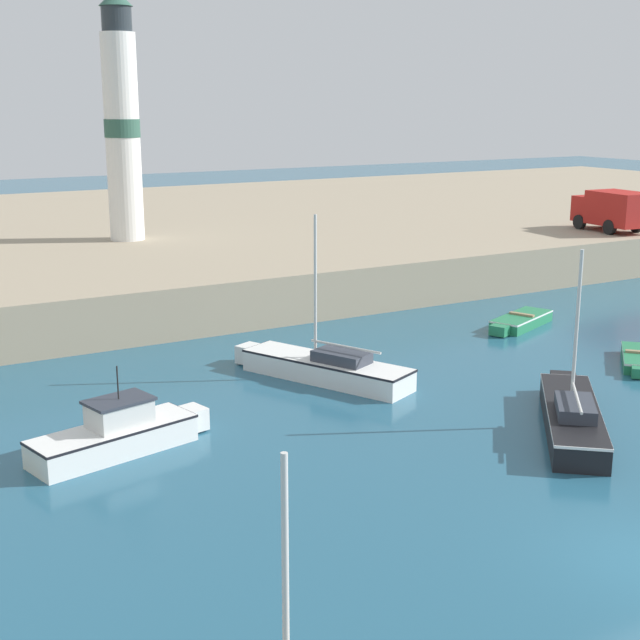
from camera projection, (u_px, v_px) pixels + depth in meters
name	position (u px, v px, depth m)	size (l,w,h in m)	color
quay_seawall	(91.00, 241.00, 52.11)	(120.00, 40.00, 2.08)	gray
motorboat_white_0	(119.00, 433.00, 23.43)	(5.16, 2.40, 2.37)	white
dinghy_green_4	(520.00, 321.00, 36.56)	(4.03, 2.47, 0.55)	#237A4C
sailboat_white_6	(324.00, 367.00, 29.55)	(3.88, 6.58, 5.50)	white
dinghy_green_7	(638.00, 359.00, 31.31)	(3.08, 3.00, 0.48)	#237A4C
sailboat_black_8	(572.00, 415.00, 25.00)	(5.22, 5.86, 5.10)	black
lighthouse	(122.00, 122.00, 44.51)	(1.79, 1.79, 12.23)	silver
truck_on_quay	(612.00, 209.00, 48.57)	(2.42, 4.44, 2.20)	#AD1E19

